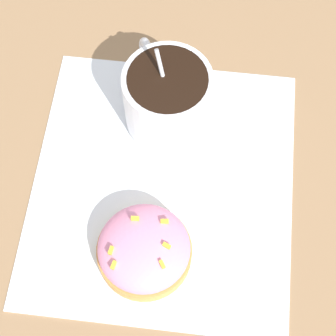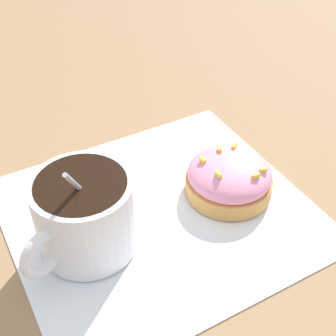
# 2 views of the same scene
# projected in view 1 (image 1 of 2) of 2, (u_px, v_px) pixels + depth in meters

# --- Properties ---
(ground_plane) EXTENTS (3.00, 3.00, 0.00)m
(ground_plane) POSITION_uv_depth(u_px,v_px,m) (163.00, 184.00, 0.54)
(ground_plane) COLOR #93704C
(paper_napkin) EXTENTS (0.29, 0.26, 0.00)m
(paper_napkin) POSITION_uv_depth(u_px,v_px,m) (163.00, 184.00, 0.54)
(paper_napkin) COLOR white
(paper_napkin) RESTS_ON ground_plane
(coffee_cup) EXTENTS (0.11, 0.08, 0.10)m
(coffee_cup) POSITION_uv_depth(u_px,v_px,m) (162.00, 96.00, 0.54)
(coffee_cup) COLOR white
(coffee_cup) RESTS_ON paper_napkin
(frosted_pastry) EXTENTS (0.09, 0.09, 0.04)m
(frosted_pastry) POSITION_uv_depth(u_px,v_px,m) (144.00, 250.00, 0.49)
(frosted_pastry) COLOR #D19347
(frosted_pastry) RESTS_ON paper_napkin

